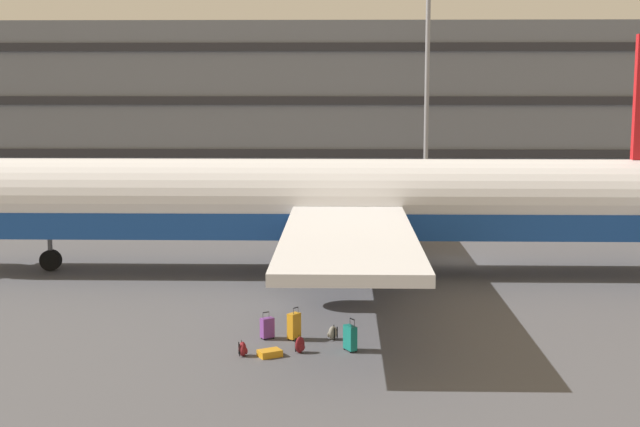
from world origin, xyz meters
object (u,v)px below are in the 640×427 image
(suitcase_purple, at_px, (294,326))
(backpack_large, at_px, (300,345))
(suitcase_silver, at_px, (267,328))
(backpack_laid_flat, at_px, (243,349))
(backpack_orange, at_px, (332,333))
(suitcase_navy, at_px, (350,338))
(airliner, at_px, (334,203))
(suitcase_small, at_px, (270,353))

(suitcase_purple, height_order, backpack_large, suitcase_purple)
(suitcase_silver, bearing_deg, suitcase_purple, -5.08)
(backpack_laid_flat, bearing_deg, suitcase_purple, 50.74)
(backpack_large, bearing_deg, backpack_orange, 56.49)
(suitcase_navy, height_order, backpack_laid_flat, suitcase_navy)
(airliner, bearing_deg, suitcase_purple, -96.61)
(airliner, relative_size, suitcase_small, 46.17)
(backpack_large, bearing_deg, airliner, 85.40)
(backpack_large, bearing_deg, suitcase_silver, 126.85)
(suitcase_small, height_order, suitcase_silver, suitcase_silver)
(suitcase_purple, xyz_separation_m, suitcase_small, (-0.63, -1.76, -0.35))
(airliner, height_order, backpack_laid_flat, airliner)
(suitcase_navy, bearing_deg, backpack_laid_flat, -169.75)
(airliner, xyz_separation_m, backpack_orange, (0.02, -10.18, -2.76))
(suitcase_small, xyz_separation_m, suitcase_navy, (2.37, 0.59, 0.31))
(airliner, relative_size, suitcase_purple, 34.69)
(suitcase_purple, height_order, suitcase_navy, suitcase_purple)
(suitcase_navy, height_order, backpack_large, suitcase_navy)
(suitcase_navy, xyz_separation_m, backpack_large, (-1.49, -0.22, -0.17))
(suitcase_navy, distance_m, backpack_laid_flat, 3.22)
(backpack_laid_flat, bearing_deg, suitcase_silver, 72.45)
(suitcase_small, distance_m, suitcase_silver, 1.87)
(suitcase_silver, xyz_separation_m, backpack_large, (1.10, -1.47, -0.12))
(suitcase_purple, bearing_deg, suitcase_silver, 174.92)
(airliner, relative_size, backpack_large, 66.91)
(airliner, xyz_separation_m, suitcase_small, (-1.81, -11.99, -2.87))
(suitcase_navy, relative_size, backpack_orange, 2.05)
(airliner, height_order, suitcase_navy, airliner)
(airliner, height_order, suitcase_purple, airliner)
(airliner, height_order, suitcase_small, airliner)
(suitcase_purple, relative_size, backpack_orange, 2.19)
(backpack_orange, bearing_deg, airliner, 90.11)
(suitcase_silver, relative_size, backpack_orange, 1.78)
(suitcase_navy, distance_m, backpack_orange, 1.35)
(backpack_large, bearing_deg, suitcase_small, -157.05)
(suitcase_purple, height_order, suitcase_silver, suitcase_purple)
(suitcase_silver, xyz_separation_m, suitcase_navy, (2.59, -1.24, 0.05))
(suitcase_purple, distance_m, suitcase_small, 1.90)
(suitcase_purple, height_order, backpack_orange, suitcase_purple)
(suitcase_purple, height_order, suitcase_small, suitcase_purple)
(suitcase_silver, xyz_separation_m, backpack_orange, (2.05, -0.03, -0.16))
(suitcase_navy, xyz_separation_m, backpack_laid_flat, (-3.17, -0.57, -0.20))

